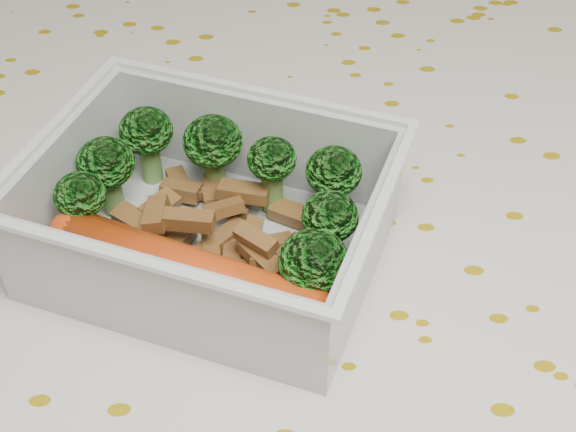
{
  "coord_description": "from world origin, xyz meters",
  "views": [
    {
      "loc": [
        -0.01,
        -0.26,
        1.03
      ],
      "look_at": [
        -0.01,
        0.0,
        0.78
      ],
      "focal_mm": 50.0,
      "sensor_mm": 36.0,
      "label": 1
    }
  ],
  "objects": [
    {
      "name": "dining_table",
      "position": [
        0.0,
        0.0,
        0.67
      ],
      "size": [
        1.4,
        0.9,
        0.75
      ],
      "color": "brown",
      "rests_on": "ground"
    },
    {
      "name": "tablecloth",
      "position": [
        0.0,
        0.0,
        0.72
      ],
      "size": [
        1.46,
        0.96,
        0.19
      ],
      "color": "beige",
      "rests_on": "dining_table"
    },
    {
      "name": "lunch_container",
      "position": [
        -0.04,
        0.0,
        0.78
      ],
      "size": [
        0.19,
        0.17,
        0.06
      ],
      "color": "silver",
      "rests_on": "tablecloth"
    },
    {
      "name": "broccoli_florets",
      "position": [
        -0.03,
        0.02,
        0.79
      ],
      "size": [
        0.14,
        0.12,
        0.04
      ],
      "color": "#608C3F",
      "rests_on": "lunch_container"
    },
    {
      "name": "meat_pile",
      "position": [
        -0.04,
        0.01,
        0.77
      ],
      "size": [
        0.1,
        0.08,
        0.03
      ],
      "color": "brown",
      "rests_on": "lunch_container"
    },
    {
      "name": "sausage",
      "position": [
        -0.05,
        -0.03,
        0.78
      ],
      "size": [
        0.13,
        0.07,
        0.02
      ],
      "color": "#B6390E",
      "rests_on": "lunch_container"
    }
  ]
}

